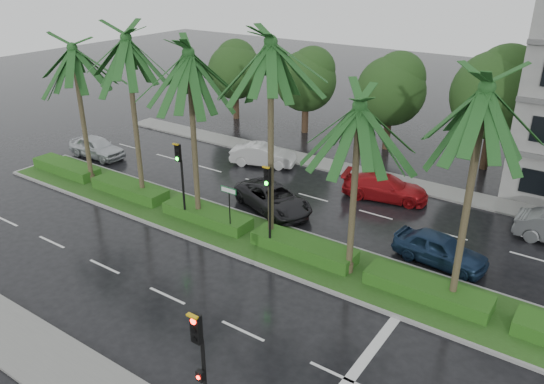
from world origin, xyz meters
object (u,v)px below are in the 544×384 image
Objects in this scene: car_white at (263,155)px; signal_median_left at (180,171)px; signal_near at (202,369)px; car_blue at (440,249)px; car_red at (385,187)px; car_silver at (97,147)px; car_darkgrey at (273,198)px; street_sign at (229,199)px.

signal_median_left is at bearing 169.24° from car_white.
car_blue is (2.50, 13.44, -1.77)m from signal_near.
car_red is at bearing 97.63° from signal_near.
car_darkgrey is at bearing -91.68° from car_silver.
signal_median_left reaches higher than street_sign.
car_darkgrey is (3.00, 3.99, -2.28)m from signal_median_left.
car_red is (19.50, 5.03, -0.03)m from car_silver.
signal_near is 13.78m from car_blue.
street_sign reaches higher than car_blue.
car_red is (-2.50, 18.66, -1.79)m from signal_near.
car_silver is at bearing 148.23° from signal_near.
signal_median_left is 13.25m from car_blue.
signal_near is at bearing -131.70° from car_darkgrey.
signal_median_left is 0.84× the size of car_darkgrey.
car_silver is 1.00× the size of car_white.
signal_median_left is 9.71m from car_white.
signal_near is 18.91m from car_red.
car_white is at bearing -64.74° from car_silver.
car_silver is (-12.00, 3.94, -2.25)m from signal_median_left.
car_darkgrey is 6.71m from car_red.
signal_near is at bearing -123.67° from car_silver.
signal_near reaches higher than car_blue.
car_silver is 11.80m from car_white.
car_blue is at bearing 16.70° from signal_median_left.
signal_median_left is at bearing -176.53° from street_sign.
street_sign is 0.50× the size of car_darkgrey.
street_sign reaches higher than car_silver.
car_red is at bearing 50.10° from signal_median_left.
street_sign is 10.29m from car_white.
signal_median_left reaches higher than car_white.
car_white is 9.01m from car_red.
signal_median_left is 0.99× the size of car_white.
signal_near is 1.00× the size of signal_median_left.
street_sign is 4.06m from car_darkgrey.
car_white is 1.01× the size of car_blue.
car_white reaches higher than car_darkgrey.
car_white is at bearing 121.17° from signal_near.
car_red is at bearing 49.79° from car_blue.
car_red is (4.50, 8.79, -1.41)m from street_sign.
car_blue is (24.50, -0.19, -0.01)m from car_silver.
street_sign is at bearing 116.61° from car_blue.
signal_median_left reaches higher than car_darkgrey.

